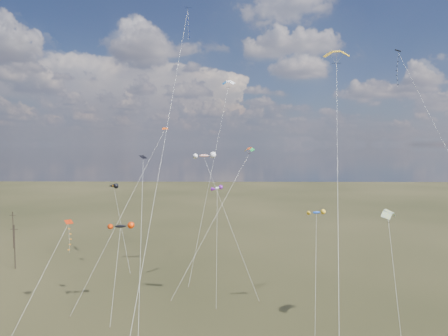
{
  "coord_description": "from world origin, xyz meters",
  "views": [
    {
      "loc": [
        1.0,
        -40.27,
        22.42
      ],
      "look_at": [
        0.0,
        18.0,
        19.0
      ],
      "focal_mm": 32.0,
      "sensor_mm": 36.0,
      "label": 1
    }
  ],
  "objects_px": {
    "diamond_black_high": "(405,82)",
    "novelty_black_orange": "(120,226)",
    "utility_pole_near": "(15,246)",
    "parafoil_yellow": "(337,53)",
    "utility_pole_far": "(13,230)"
  },
  "relations": [
    {
      "from": "parafoil_yellow",
      "to": "novelty_black_orange",
      "type": "relative_size",
      "value": 2.83
    },
    {
      "from": "diamond_black_high",
      "to": "novelty_black_orange",
      "type": "xyz_separation_m",
      "value": [
        -41.83,
        -9.24,
        -20.82
      ]
    },
    {
      "from": "parafoil_yellow",
      "to": "novelty_black_orange",
      "type": "distance_m",
      "value": 35.21
    },
    {
      "from": "parafoil_yellow",
      "to": "utility_pole_far",
      "type": "bearing_deg",
      "value": 146.76
    },
    {
      "from": "utility_pole_near",
      "to": "parafoil_yellow",
      "type": "relative_size",
      "value": 0.24
    },
    {
      "from": "utility_pole_near",
      "to": "utility_pole_far",
      "type": "xyz_separation_m",
      "value": [
        -8.0,
        14.0,
        0.0
      ]
    },
    {
      "from": "utility_pole_far",
      "to": "utility_pole_near",
      "type": "bearing_deg",
      "value": -60.26
    },
    {
      "from": "utility_pole_near",
      "to": "novelty_black_orange",
      "type": "relative_size",
      "value": 0.68
    },
    {
      "from": "parafoil_yellow",
      "to": "novelty_black_orange",
      "type": "height_order",
      "value": "parafoil_yellow"
    },
    {
      "from": "parafoil_yellow",
      "to": "novelty_black_orange",
      "type": "xyz_separation_m",
      "value": [
        -26.87,
        7.65,
        -21.43
      ]
    },
    {
      "from": "diamond_black_high",
      "to": "parafoil_yellow",
      "type": "bearing_deg",
      "value": -131.53
    },
    {
      "from": "utility_pole_near",
      "to": "utility_pole_far",
      "type": "distance_m",
      "value": 16.12
    },
    {
      "from": "diamond_black_high",
      "to": "novelty_black_orange",
      "type": "height_order",
      "value": "diamond_black_high"
    },
    {
      "from": "diamond_black_high",
      "to": "novelty_black_orange",
      "type": "distance_m",
      "value": 47.63
    },
    {
      "from": "utility_pole_near",
      "to": "diamond_black_high",
      "type": "relative_size",
      "value": 0.21
    }
  ]
}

